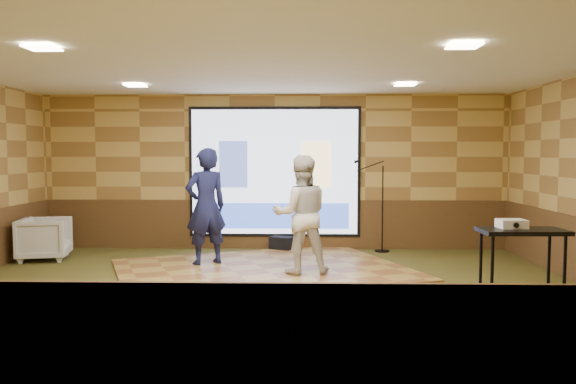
{
  "coord_description": "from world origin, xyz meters",
  "views": [
    {
      "loc": [
        0.53,
        -7.41,
        1.87
      ],
      "look_at": [
        0.33,
        0.75,
        1.3
      ],
      "focal_mm": 35.0,
      "sensor_mm": 36.0,
      "label": 1
    }
  ],
  "objects_px": {
    "projector_screen": "(275,173)",
    "av_table": "(522,254)",
    "banquet_chair": "(45,239)",
    "duffel_bag": "(282,243)",
    "dance_floor": "(263,270)",
    "player_right": "(301,215)",
    "projector": "(512,224)",
    "player_left": "(206,206)",
    "mic_stand": "(379,226)"
  },
  "relations": [
    {
      "from": "projector_screen",
      "to": "av_table",
      "type": "xyz_separation_m",
      "value": [
        3.06,
        -4.4,
        -0.77
      ]
    },
    {
      "from": "banquet_chair",
      "to": "duffel_bag",
      "type": "bearing_deg",
      "value": -87.69
    },
    {
      "from": "dance_floor",
      "to": "projector_screen",
      "type": "bearing_deg",
      "value": 87.76
    },
    {
      "from": "dance_floor",
      "to": "player_right",
      "type": "relative_size",
      "value": 2.45
    },
    {
      "from": "projector",
      "to": "projector_screen",
      "type": "bearing_deg",
      "value": 121.92
    },
    {
      "from": "player_left",
      "to": "projector",
      "type": "height_order",
      "value": "player_left"
    },
    {
      "from": "projector_screen",
      "to": "duffel_bag",
      "type": "height_order",
      "value": "projector_screen"
    },
    {
      "from": "projector_screen",
      "to": "dance_floor",
      "type": "height_order",
      "value": "projector_screen"
    },
    {
      "from": "duffel_bag",
      "to": "av_table",
      "type": "bearing_deg",
      "value": -55.37
    },
    {
      "from": "dance_floor",
      "to": "projector",
      "type": "bearing_deg",
      "value": -36.81
    },
    {
      "from": "player_left",
      "to": "projector_screen",
      "type": "bearing_deg",
      "value": -152.99
    },
    {
      "from": "dance_floor",
      "to": "av_table",
      "type": "xyz_separation_m",
      "value": [
        3.14,
        -2.35,
        0.69
      ]
    },
    {
      "from": "mic_stand",
      "to": "player_left",
      "type": "bearing_deg",
      "value": -164.57
    },
    {
      "from": "player_right",
      "to": "duffel_bag",
      "type": "height_order",
      "value": "player_right"
    },
    {
      "from": "projector_screen",
      "to": "dance_floor",
      "type": "distance_m",
      "value": 2.52
    },
    {
      "from": "av_table",
      "to": "banquet_chair",
      "type": "relative_size",
      "value": 1.22
    },
    {
      "from": "projector",
      "to": "duffel_bag",
      "type": "height_order",
      "value": "projector"
    },
    {
      "from": "av_table",
      "to": "mic_stand",
      "type": "height_order",
      "value": "mic_stand"
    },
    {
      "from": "projector",
      "to": "player_right",
      "type": "bearing_deg",
      "value": 138.56
    },
    {
      "from": "av_table",
      "to": "projector",
      "type": "relative_size",
      "value": 3.31
    },
    {
      "from": "player_right",
      "to": "banquet_chair",
      "type": "xyz_separation_m",
      "value": [
        -4.48,
        1.1,
        -0.56
      ]
    },
    {
      "from": "banquet_chair",
      "to": "duffel_bag",
      "type": "height_order",
      "value": "banquet_chair"
    },
    {
      "from": "duffel_bag",
      "to": "projector_screen",
      "type": "bearing_deg",
      "value": 128.39
    },
    {
      "from": "av_table",
      "to": "player_left",
      "type": "bearing_deg",
      "value": 146.46
    },
    {
      "from": "player_right",
      "to": "duffel_bag",
      "type": "relative_size",
      "value": 4.2
    },
    {
      "from": "banquet_chair",
      "to": "mic_stand",
      "type": "bearing_deg",
      "value": -92.77
    },
    {
      "from": "projector",
      "to": "banquet_chair",
      "type": "xyz_separation_m",
      "value": [
        -6.92,
        3.08,
        -0.68
      ]
    },
    {
      "from": "projector_screen",
      "to": "duffel_bag",
      "type": "relative_size",
      "value": 7.74
    },
    {
      "from": "projector_screen",
      "to": "projector",
      "type": "xyz_separation_m",
      "value": [
        2.96,
        -4.33,
        -0.42
      ]
    },
    {
      "from": "player_left",
      "to": "duffel_bag",
      "type": "relative_size",
      "value": 4.47
    },
    {
      "from": "player_left",
      "to": "duffel_bag",
      "type": "bearing_deg",
      "value": -159.73
    },
    {
      "from": "av_table",
      "to": "projector",
      "type": "xyz_separation_m",
      "value": [
        -0.1,
        0.07,
        0.34
      ]
    },
    {
      "from": "player_right",
      "to": "dance_floor",
      "type": "bearing_deg",
      "value": -34.24
    },
    {
      "from": "av_table",
      "to": "mic_stand",
      "type": "bearing_deg",
      "value": 104.39
    },
    {
      "from": "dance_floor",
      "to": "player_right",
      "type": "height_order",
      "value": "player_right"
    },
    {
      "from": "player_left",
      "to": "projector",
      "type": "bearing_deg",
      "value": 115.69
    },
    {
      "from": "projector_screen",
      "to": "av_table",
      "type": "height_order",
      "value": "projector_screen"
    },
    {
      "from": "av_table",
      "to": "player_right",
      "type": "bearing_deg",
      "value": 141.11
    },
    {
      "from": "mic_stand",
      "to": "duffel_bag",
      "type": "relative_size",
      "value": 4.09
    },
    {
      "from": "mic_stand",
      "to": "banquet_chair",
      "type": "bearing_deg",
      "value": 179.94
    },
    {
      "from": "player_right",
      "to": "duffel_bag",
      "type": "xyz_separation_m",
      "value": [
        -0.37,
        2.16,
        -0.8
      ]
    },
    {
      "from": "dance_floor",
      "to": "duffel_bag",
      "type": "height_order",
      "value": "duffel_bag"
    },
    {
      "from": "av_table",
      "to": "mic_stand",
      "type": "xyz_separation_m",
      "value": [
        -1.06,
        4.14,
        -0.21
      ]
    },
    {
      "from": "projector_screen",
      "to": "player_left",
      "type": "height_order",
      "value": "projector_screen"
    },
    {
      "from": "player_left",
      "to": "player_right",
      "type": "height_order",
      "value": "player_left"
    },
    {
      "from": "duffel_bag",
      "to": "dance_floor",
      "type": "bearing_deg",
      "value": -96.98
    },
    {
      "from": "duffel_bag",
      "to": "mic_stand",
      "type": "bearing_deg",
      "value": -2.31
    },
    {
      "from": "projector",
      "to": "duffel_bag",
      "type": "bearing_deg",
      "value": 121.73
    },
    {
      "from": "duffel_bag",
      "to": "player_right",
      "type": "bearing_deg",
      "value": -80.32
    },
    {
      "from": "projector_screen",
      "to": "banquet_chair",
      "type": "relative_size",
      "value": 4.04
    }
  ]
}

